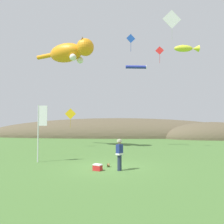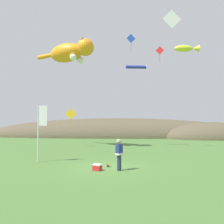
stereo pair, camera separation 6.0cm
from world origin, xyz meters
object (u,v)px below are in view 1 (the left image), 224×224
(festival_banner_pole, at_px, (40,124))
(festival_attendant, at_px, (119,154))
(kite_spool, at_px, (108,165))
(picnic_cooler, at_px, (98,167))
(kite_diamond_red, at_px, (160,51))
(kite_diamond_white, at_px, (172,19))
(kite_tube_streamer, at_px, (136,67))
(kite_giant_cat, at_px, (70,52))
(kite_fish_windsock, at_px, (186,48))
(kite_diamond_blue, at_px, (131,39))
(kite_diamond_gold, at_px, (70,114))

(festival_banner_pole, bearing_deg, festival_attendant, -23.40)
(kite_spool, xyz_separation_m, picnic_cooler, (-0.56, -1.01, 0.06))
(festival_banner_pole, height_order, kite_diamond_red, kite_diamond_red)
(festival_attendant, distance_m, kite_diamond_white, 11.14)
(festival_banner_pole, bearing_deg, kite_tube_streamer, 52.07)
(kite_giant_cat, bearing_deg, kite_fish_windsock, -25.26)
(kite_giant_cat, bearing_deg, kite_spool, -63.92)
(festival_banner_pole, bearing_deg, kite_spool, -16.38)
(festival_banner_pole, distance_m, kite_diamond_red, 14.37)
(kite_tube_streamer, height_order, kite_diamond_blue, kite_diamond_blue)
(kite_spool, xyz_separation_m, kite_tube_streamer, (2.52, 10.80, 8.82))
(festival_banner_pole, bearing_deg, kite_fish_windsock, 15.98)
(festival_attendant, height_order, kite_giant_cat, kite_giant_cat)
(festival_attendant, distance_m, kite_diamond_blue, 14.30)
(picnic_cooler, bearing_deg, kite_diamond_gold, 110.57)
(picnic_cooler, xyz_separation_m, kite_giant_cat, (-4.21, 10.75, 10.19))
(festival_banner_pole, distance_m, kite_fish_windsock, 13.06)
(kite_spool, relative_size, kite_fish_windsock, 0.11)
(festival_banner_pole, xyz_separation_m, kite_tube_streamer, (7.32, 9.39, 6.34))
(picnic_cooler, height_order, kite_fish_windsock, kite_fish_windsock)
(kite_giant_cat, distance_m, kite_tube_streamer, 7.50)
(kite_diamond_gold, height_order, kite_diamond_white, kite_diamond_white)
(picnic_cooler, xyz_separation_m, kite_fish_windsock, (6.76, 5.58, 8.69))
(kite_fish_windsock, bearing_deg, kite_diamond_gold, 152.79)
(kite_tube_streamer, xyz_separation_m, kite_diamond_red, (2.29, -1.84, 1.22))
(kite_diamond_white, bearing_deg, kite_diamond_gold, 142.49)
(kite_diamond_gold, bearing_deg, kite_diamond_blue, -12.48)
(kite_tube_streamer, relative_size, kite_diamond_gold, 1.12)
(kite_diamond_gold, bearing_deg, kite_giant_cat, -90.15)
(festival_banner_pole, xyz_separation_m, kite_diamond_white, (9.48, 1.55, 8.00))
(kite_spool, distance_m, kite_giant_cat, 14.93)
(festival_attendant, bearing_deg, kite_fish_windsock, 45.10)
(festival_attendant, bearing_deg, kite_tube_streamer, 81.20)
(kite_fish_windsock, distance_m, kite_diamond_red, 4.79)
(festival_attendant, distance_m, picnic_cooler, 1.47)
(kite_diamond_red, relative_size, kite_diamond_white, 0.75)
(festival_attendant, distance_m, kite_diamond_gold, 12.72)
(kite_spool, bearing_deg, kite_tube_streamer, 76.89)
(picnic_cooler, xyz_separation_m, festival_banner_pole, (-4.24, 2.42, 2.41))
(kite_spool, xyz_separation_m, festival_banner_pole, (-4.80, 1.41, 2.47))
(kite_tube_streamer, xyz_separation_m, kite_diamond_white, (2.16, -7.84, 1.66))
(kite_spool, relative_size, kite_diamond_red, 0.13)
(kite_spool, bearing_deg, kite_giant_cat, 116.08)
(kite_giant_cat, height_order, kite_diamond_red, kite_giant_cat)
(kite_giant_cat, xyz_separation_m, kite_fish_windsock, (10.97, -5.18, -1.50))
(festival_attendant, xyz_separation_m, kite_fish_windsock, (5.51, 5.53, 7.92))
(festival_attendant, relative_size, picnic_cooler, 3.05)
(kite_spool, height_order, kite_diamond_blue, kite_diamond_blue)
(kite_spool, xyz_separation_m, kite_diamond_white, (4.68, 2.96, 10.48))
(kite_spool, distance_m, kite_fish_windsock, 11.66)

